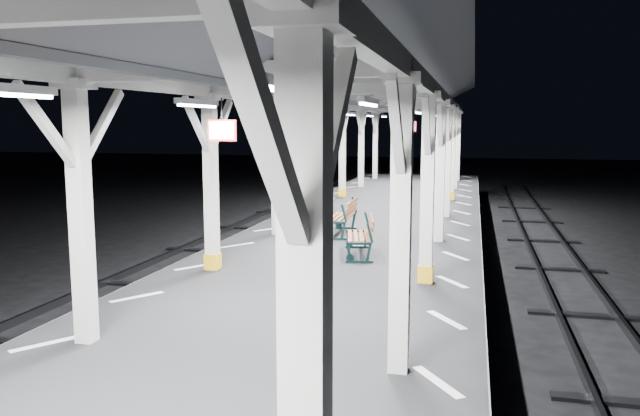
% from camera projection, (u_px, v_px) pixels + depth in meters
% --- Properties ---
extents(ground, '(120.00, 120.00, 0.00)m').
position_uv_depth(ground, '(283.00, 371.00, 9.60)').
color(ground, black).
rests_on(ground, ground).
extents(platform, '(6.00, 50.00, 1.00)m').
position_uv_depth(platform, '(282.00, 340.00, 9.53)').
color(platform, black).
rests_on(platform, ground).
extents(hazard_stripes_left, '(1.00, 48.00, 0.01)m').
position_uv_depth(hazard_stripes_left, '(137.00, 297.00, 10.05)').
color(hazard_stripes_left, silver).
rests_on(hazard_stripes_left, platform).
extents(hazard_stripes_right, '(1.00, 48.00, 0.01)m').
position_uv_depth(hazard_stripes_right, '(446.00, 320.00, 8.88)').
color(hazard_stripes_right, silver).
rests_on(hazard_stripes_right, platform).
extents(track_left, '(2.20, 60.00, 0.16)m').
position_uv_depth(track_left, '(6.00, 339.00, 10.78)').
color(track_left, '#2D2D33').
rests_on(track_left, ground).
extents(track_right, '(2.20, 60.00, 0.16)m').
position_uv_depth(track_right, '(637.00, 400.00, 8.41)').
color(track_right, '#2D2D33').
rests_on(track_right, ground).
extents(canopy, '(5.40, 49.00, 4.65)m').
position_uv_depth(canopy, '(280.00, 69.00, 8.96)').
color(canopy, silver).
rests_on(canopy, platform).
extents(bench_mid, '(0.86, 1.62, 0.84)m').
position_uv_depth(bench_mid, '(363.00, 235.00, 13.14)').
color(bench_mid, black).
rests_on(bench_mid, platform).
extents(bench_far, '(0.66, 1.64, 0.88)m').
position_uv_depth(bench_far, '(345.00, 216.00, 15.58)').
color(bench_far, black).
rests_on(bench_far, platform).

